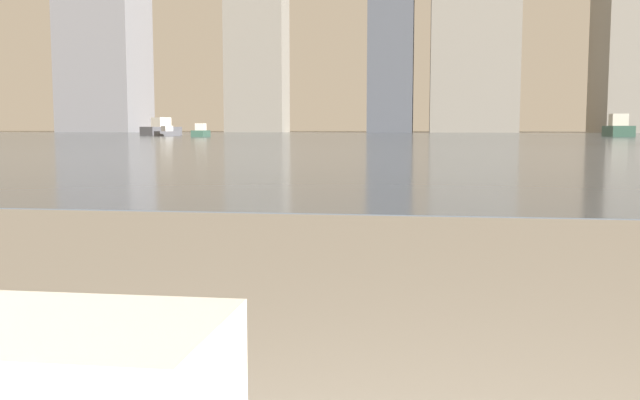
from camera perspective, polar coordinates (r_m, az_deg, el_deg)
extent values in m
cube|color=silver|center=(0.64, -21.46, -14.22)|extent=(0.29, 0.19, 0.04)
cube|color=silver|center=(0.62, -21.60, -10.75)|extent=(0.29, 0.19, 0.04)
cube|color=slate|center=(61.74, 8.09, 5.00)|extent=(180.00, 110.00, 0.01)
cube|color=#335647|center=(71.46, 22.74, 5.11)|extent=(2.23, 5.63, 0.97)
cube|color=silver|center=(71.46, 22.77, 5.94)|extent=(1.50, 2.15, 1.11)
cube|color=#4C4C51|center=(71.90, -12.13, 5.23)|extent=(2.03, 2.70, 0.45)
cube|color=silver|center=(71.90, -12.13, 5.61)|extent=(1.04, 1.16, 0.52)
cube|color=#4C4C51|center=(80.28, -12.58, 5.42)|extent=(3.25, 5.37, 0.89)
cube|color=silver|center=(80.28, -12.59, 6.10)|extent=(1.80, 2.21, 1.01)
cube|color=#335647|center=(65.42, -9.51, 5.27)|extent=(1.36, 3.25, 0.55)
cube|color=silver|center=(65.42, -9.52, 5.79)|extent=(0.89, 1.25, 0.63)
cube|color=slate|center=(131.12, -16.95, 13.75)|extent=(12.97, 11.97, 38.91)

